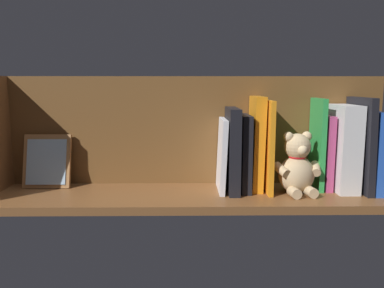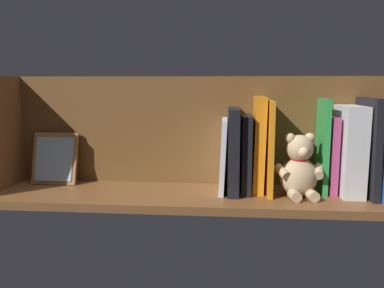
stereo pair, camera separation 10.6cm
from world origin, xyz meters
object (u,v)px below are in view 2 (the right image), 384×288
object	(u,v)px
book_0	(378,154)
picture_frame_leaning	(55,159)
dictionary_thick_white	(349,150)
teddy_bear	(299,169)

from	to	relation	value
book_0	picture_frame_leaning	size ratio (longest dim) A/B	1.46
book_0	dictionary_thick_white	world-z (taller)	dictionary_thick_white
teddy_bear	picture_frame_leaning	bearing A→B (deg)	-14.19
book_0	teddy_bear	xyz separation A→B (cm)	(21.07, 2.73, -3.76)
dictionary_thick_white	teddy_bear	world-z (taller)	dictionary_thick_white
teddy_bear	picture_frame_leaning	size ratio (longest dim) A/B	1.11
book_0	picture_frame_leaning	bearing A→B (deg)	-3.12
dictionary_thick_white	teddy_bear	size ratio (longest dim) A/B	1.41
teddy_bear	book_0	bearing A→B (deg)	179.42
book_0	picture_frame_leaning	world-z (taller)	book_0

